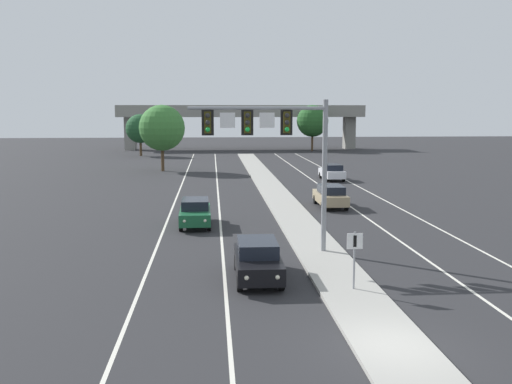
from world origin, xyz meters
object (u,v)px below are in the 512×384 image
object	(u,v)px
tree_far_left_b	(162,128)
tree_far_left_a	(140,129)
overhead_signal_mast	(277,140)
car_receding_tan	(331,196)
tree_far_right_b	(312,121)
car_oncoming_green	(195,212)
median_sign_post	(355,252)
car_receding_white	(332,172)
car_oncoming_black	(258,259)

from	to	relation	value
tree_far_left_b	tree_far_left_a	xyz separation A→B (m)	(-5.09, 21.98, -0.78)
overhead_signal_mast	car_receding_tan	size ratio (longest dim) A/B	1.61
tree_far_right_b	car_oncoming_green	bearing A→B (deg)	-106.13
median_sign_post	car_receding_tan	size ratio (longest dim) A/B	0.49
median_sign_post	tree_far_right_b	distance (m)	75.97
overhead_signal_mast	median_sign_post	world-z (taller)	overhead_signal_mast
car_receding_tan	car_receding_white	distance (m)	16.08
car_oncoming_green	tree_far_left_a	size ratio (longest dim) A/B	0.72
car_receding_tan	overhead_signal_mast	bearing A→B (deg)	-112.06
car_receding_tan	tree_far_right_b	xyz separation A→B (m)	(8.44, 55.85, 4.19)
car_oncoming_black	tree_far_left_b	xyz separation A→B (m)	(-7.39, 42.59, 4.04)
median_sign_post	tree_far_left_a	distance (m)	68.56
car_oncoming_black	car_oncoming_green	world-z (taller)	same
car_receding_white	car_oncoming_green	bearing A→B (deg)	-120.67
car_oncoming_green	car_receding_white	size ratio (longest dim) A/B	1.00
median_sign_post	car_receding_tan	distance (m)	19.42
overhead_signal_mast	tree_far_left_b	xyz separation A→B (m)	(-8.61, 38.66, -0.61)
car_oncoming_black	car_receding_tan	distance (m)	18.33
car_receding_tan	tree_far_left_b	world-z (taller)	tree_far_left_b
car_receding_white	tree_far_right_b	xyz separation A→B (m)	(5.04, 40.14, 4.19)
car_oncoming_black	median_sign_post	bearing A→B (deg)	-30.41
car_oncoming_green	tree_far_right_b	world-z (taller)	tree_far_right_b
tree_far_left_b	tree_far_left_a	world-z (taller)	tree_far_left_b
car_receding_white	tree_far_left_b	xyz separation A→B (m)	(-17.35, 9.77, 4.04)
car_oncoming_black	tree_far_left_b	world-z (taller)	tree_far_left_b
car_oncoming_black	car_oncoming_green	bearing A→B (deg)	104.28
car_oncoming_black	car_receding_white	size ratio (longest dim) A/B	0.99
car_receding_tan	tree_far_right_b	bearing A→B (deg)	81.41
overhead_signal_mast	tree_far_left_b	size ratio (longest dim) A/B	0.97
car_receding_white	median_sign_post	bearing A→B (deg)	-100.51
tree_far_left_a	tree_far_right_b	distance (m)	28.74
median_sign_post	tree_far_left_a	xyz separation A→B (m)	(-15.97, 66.62, 2.49)
car_oncoming_green	car_receding_tan	distance (m)	11.11
car_receding_tan	car_receding_white	size ratio (longest dim) A/B	0.99
overhead_signal_mast	median_sign_post	distance (m)	7.49
tree_far_left_a	tree_far_right_b	size ratio (longest dim) A/B	0.82
car_receding_white	tree_far_right_b	bearing A→B (deg)	82.85
car_receding_white	tree_far_right_b	world-z (taller)	tree_far_right_b
median_sign_post	car_receding_tan	bearing A→B (deg)	80.90
median_sign_post	tree_far_right_b	world-z (taller)	tree_far_right_b
median_sign_post	tree_far_right_b	bearing A→B (deg)	81.28
median_sign_post	tree_far_left_b	bearing A→B (deg)	103.70
tree_far_left_b	car_receding_white	bearing A→B (deg)	-29.38
car_receding_white	tree_far_left_a	bearing A→B (deg)	125.25
car_oncoming_black	tree_far_right_b	distance (m)	74.61
tree_far_left_a	tree_far_right_b	world-z (taller)	tree_far_right_b
median_sign_post	tree_far_left_a	size ratio (longest dim) A/B	0.35
overhead_signal_mast	tree_far_left_a	xyz separation A→B (m)	(-13.70, 60.64, -1.39)
car_oncoming_green	car_receding_white	bearing A→B (deg)	59.33
car_oncoming_green	tree_far_left_b	size ratio (longest dim) A/B	0.60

